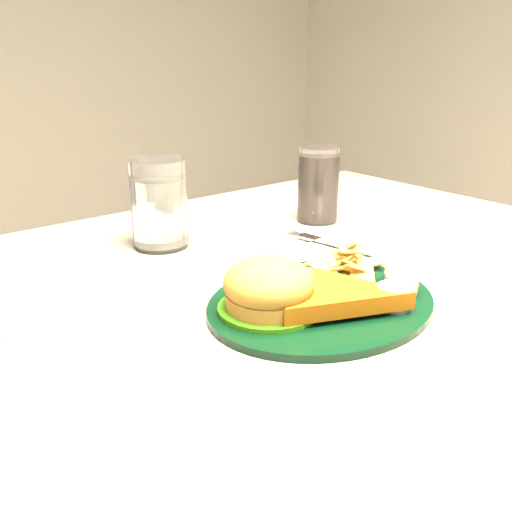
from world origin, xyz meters
The scene contains 5 objects.
dinner_plate centered at (0.02, -0.10, 0.78)m, with size 0.27×0.23×0.06m, color black, non-canonical shape.
water_glass centered at (-0.01, 0.20, 0.81)m, with size 0.08×0.08×0.13m, color white.
cola_glass centered at (0.26, 0.15, 0.81)m, with size 0.07×0.07×0.12m, color black.
fork_napkin centered at (0.17, 0.01, 0.76)m, with size 0.11×0.15×0.01m, color white, non-canonical shape.
ramekin centered at (-0.26, 0.06, 0.76)m, with size 0.04×0.04×0.02m, color silver.
Camera 1 is at (-0.40, -0.50, 1.02)m, focal length 40.00 mm.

